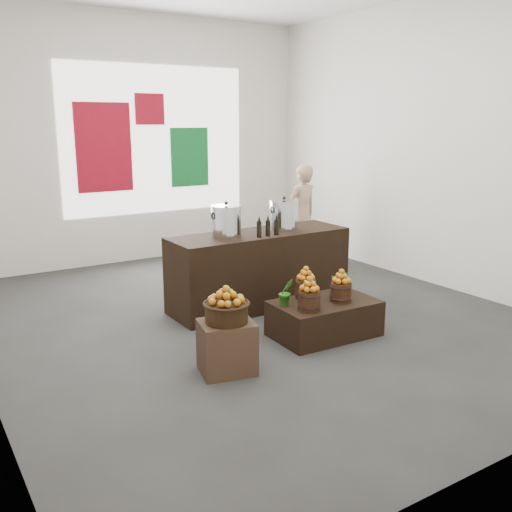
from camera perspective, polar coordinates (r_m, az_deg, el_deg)
ground at (r=6.98m, az=-0.42°, el=-6.02°), size 7.00×7.00×0.00m
back_wall at (r=9.73m, az=-11.65°, el=11.26°), size 6.00×0.04×4.00m
back_opening at (r=9.83m, az=-9.94°, el=11.35°), size 3.20×0.02×2.40m
deco_red_left at (r=9.51m, az=-14.98°, el=10.43°), size 0.90×0.04×1.40m
deco_green_right at (r=10.08m, az=-6.66°, el=9.80°), size 0.70×0.04×1.00m
deco_red_upper at (r=9.78m, az=-10.60°, el=14.24°), size 0.50×0.04×0.50m
crate at (r=5.42m, az=-2.93°, el=-9.10°), size 0.58×0.51×0.50m
wicker_basket at (r=5.30m, az=-2.97°, el=-5.70°), size 0.40×0.40×0.18m
apples_in_basket at (r=5.25m, az=-2.99°, el=-3.90°), size 0.31×0.31×0.17m
display_table at (r=6.36m, az=6.85°, el=-6.21°), size 1.16×0.74×0.39m
apple_bucket_front_left at (r=5.97m, az=5.35°, el=-4.47°), size 0.23×0.23×0.21m
apples_in_bucket_front_left at (r=5.91m, az=5.39°, el=-2.80°), size 0.17×0.17×0.15m
apple_bucket_front_right at (r=6.29m, az=8.49°, el=-3.60°), size 0.23×0.23×0.21m
apples_in_bucket_front_right at (r=6.24m, az=8.55°, el=-2.01°), size 0.17×0.17×0.15m
apple_bucket_rear at (r=6.37m, az=4.97°, el=-3.30°), size 0.23×0.23×0.21m
apples_in_bucket_rear at (r=6.32m, az=5.01°, el=-1.72°), size 0.17×0.17×0.15m
herb_garnish_right at (r=6.58m, az=8.45°, el=-2.55°), size 0.29×0.26×0.28m
herb_garnish_left at (r=6.10m, az=3.03°, el=-3.60°), size 0.17×0.14×0.29m
counter at (r=7.25m, az=0.35°, el=-1.34°), size 2.33×0.75×0.95m
stock_pot_left at (r=6.87m, az=-2.98°, el=3.42°), size 0.36×0.36×0.36m
stock_pot_center at (r=7.32m, az=2.80°, el=4.04°), size 0.36×0.36×0.36m
oil_cruets at (r=6.93m, az=1.41°, el=3.12°), size 0.25×0.06×0.26m
shopper at (r=9.33m, az=4.58°, el=4.11°), size 0.65×0.48×1.64m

